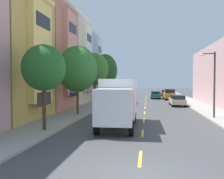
% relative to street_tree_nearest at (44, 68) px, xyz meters
% --- Properties ---
extents(ground_plane, '(160.00, 160.00, 0.00)m').
position_rel_street_tree_nearest_xyz_m(ground_plane, '(6.40, 23.55, -4.19)').
color(ground_plane, '#424244').
extents(sidewalk_left, '(3.20, 120.00, 0.14)m').
position_rel_street_tree_nearest_xyz_m(sidewalk_left, '(-0.70, 21.55, -4.12)').
color(sidewalk_left, '#99968E').
rests_on(sidewalk_left, ground_plane).
extents(sidewalk_right, '(3.20, 120.00, 0.14)m').
position_rel_street_tree_nearest_xyz_m(sidewalk_right, '(13.50, 21.55, -4.12)').
color(sidewalk_right, '#99968E').
rests_on(sidewalk_right, ground_plane).
extents(lane_centerline_dashes, '(0.14, 47.20, 0.01)m').
position_rel_street_tree_nearest_xyz_m(lane_centerline_dashes, '(6.40, 18.05, -4.19)').
color(lane_centerline_dashes, yellow).
rests_on(lane_centerline_dashes, ground_plane).
extents(townhouse_third_terracotta, '(12.23, 7.48, 12.42)m').
position_rel_street_tree_nearest_xyz_m(townhouse_third_terracotta, '(-8.01, 11.52, 1.82)').
color(townhouse_third_terracotta, '#B27560').
rests_on(townhouse_third_terracotta, ground_plane).
extents(townhouse_fourth_cream, '(10.61, 7.48, 12.79)m').
position_rel_street_tree_nearest_xyz_m(townhouse_fourth_cream, '(-7.20, 19.21, 2.00)').
color(townhouse_fourth_cream, beige).
rests_on(townhouse_fourth_cream, ground_plane).
extents(townhouse_fifth_powder_blue, '(11.37, 7.48, 11.96)m').
position_rel_street_tree_nearest_xyz_m(townhouse_fifth_powder_blue, '(-7.58, 26.89, 1.59)').
color(townhouse_fifth_powder_blue, '#9EB7CC').
rests_on(townhouse_fifth_powder_blue, ground_plane).
extents(street_tree_nearest, '(2.83, 2.83, 5.58)m').
position_rel_street_tree_nearest_xyz_m(street_tree_nearest, '(0.00, 0.00, 0.00)').
color(street_tree_nearest, '#47331E').
rests_on(street_tree_nearest, sidewalk_left).
extents(street_tree_second, '(3.84, 3.84, 6.60)m').
position_rel_street_tree_nearest_xyz_m(street_tree_second, '(0.00, 7.51, 0.32)').
color(street_tree_second, '#47331E').
rests_on(street_tree_second, sidewalk_left).
extents(street_tree_third, '(3.53, 3.53, 6.82)m').
position_rel_street_tree_nearest_xyz_m(street_tree_third, '(0.00, 15.02, 0.71)').
color(street_tree_third, '#47331E').
rests_on(street_tree_third, sidewalk_left).
extents(street_tree_farthest, '(3.84, 3.84, 7.53)m').
position_rel_street_tree_nearest_xyz_m(street_tree_farthest, '(0.00, 22.53, 0.89)').
color(street_tree_farthest, '#47331E').
rests_on(street_tree_farthest, sidewalk_left).
extents(street_lamp, '(1.35, 0.28, 5.77)m').
position_rel_street_tree_nearest_xyz_m(street_lamp, '(12.33, 7.24, -0.65)').
color(street_lamp, '#38383D').
rests_on(street_lamp, sidewalk_right).
extents(delivery_box_truck, '(2.55, 7.68, 3.49)m').
position_rel_street_tree_nearest_xyz_m(delivery_box_truck, '(4.59, 2.82, -2.23)').
color(delivery_box_truck, white).
rests_on(delivery_box_truck, ground_plane).
extents(parked_wagon_charcoal, '(1.86, 4.72, 1.50)m').
position_rel_street_tree_nearest_xyz_m(parked_wagon_charcoal, '(2.12, 23.73, -3.39)').
color(parked_wagon_charcoal, '#333338').
rests_on(parked_wagon_charcoal, ground_plane).
extents(parked_pickup_red, '(2.09, 5.33, 1.73)m').
position_rel_street_tree_nearest_xyz_m(parked_pickup_red, '(2.13, 29.34, -3.37)').
color(parked_pickup_red, '#AD1E1E').
rests_on(parked_pickup_red, ground_plane).
extents(parked_suv_orange, '(2.03, 4.83, 1.93)m').
position_rel_street_tree_nearest_xyz_m(parked_suv_orange, '(10.63, 29.74, -3.21)').
color(parked_suv_orange, orange).
rests_on(parked_suv_orange, ground_plane).
extents(parked_wagon_champagne, '(1.88, 4.72, 1.50)m').
position_rel_street_tree_nearest_xyz_m(parked_wagon_champagne, '(10.69, 18.39, -3.39)').
color(parked_wagon_champagne, tan).
rests_on(parked_wagon_champagne, ground_plane).
extents(parked_wagon_burgundy, '(1.91, 4.73, 1.50)m').
position_rel_street_tree_nearest_xyz_m(parked_wagon_burgundy, '(10.63, 39.78, -3.39)').
color(parked_wagon_burgundy, maroon).
rests_on(parked_wagon_burgundy, ground_plane).
extents(moving_teal_sedan, '(1.80, 4.50, 1.43)m').
position_rel_street_tree_nearest_xyz_m(moving_teal_sedan, '(8.20, 31.91, -3.44)').
color(moving_teal_sedan, '#195B60').
rests_on(moving_teal_sedan, ground_plane).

